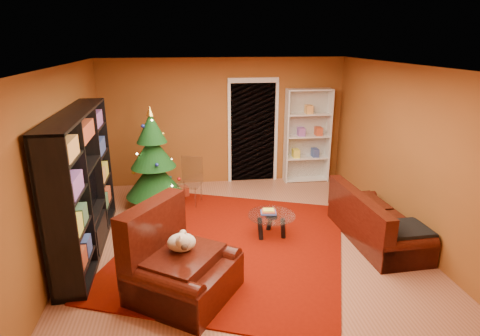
{
  "coord_description": "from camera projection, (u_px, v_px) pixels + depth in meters",
  "views": [
    {
      "loc": [
        -0.81,
        -5.42,
        2.95
      ],
      "look_at": [
        0.0,
        0.4,
        1.05
      ],
      "focal_mm": 30.0,
      "sensor_mm": 36.0,
      "label": 1
    }
  ],
  "objects": [
    {
      "name": "floor",
      "position": [
        244.0,
        243.0,
        6.13
      ],
      "size": [
        5.0,
        5.5,
        0.05
      ],
      "primitive_type": "cube",
      "color": "#94563C",
      "rests_on": "ground"
    },
    {
      "name": "ceiling",
      "position": [
        244.0,
        64.0,
        5.32
      ],
      "size": [
        5.0,
        5.5,
        0.05
      ],
      "primitive_type": "cube",
      "color": "silver",
      "rests_on": "wall_back"
    },
    {
      "name": "wall_back",
      "position": [
        224.0,
        122.0,
        8.34
      ],
      "size": [
        5.0,
        0.05,
        2.6
      ],
      "primitive_type": "cube",
      "color": "brown",
      "rests_on": "ground"
    },
    {
      "name": "wall_left",
      "position": [
        59.0,
        167.0,
        5.39
      ],
      "size": [
        0.05,
        5.5,
        2.6
      ],
      "primitive_type": "cube",
      "color": "brown",
      "rests_on": "ground"
    },
    {
      "name": "wall_right",
      "position": [
        409.0,
        153.0,
        6.06
      ],
      "size": [
        0.05,
        5.5,
        2.6
      ],
      "primitive_type": "cube",
      "color": "brown",
      "rests_on": "ground"
    },
    {
      "name": "doorway",
      "position": [
        253.0,
        133.0,
        8.45
      ],
      "size": [
        1.06,
        0.6,
        2.16
      ],
      "primitive_type": null,
      "color": "black",
      "rests_on": "floor"
    },
    {
      "name": "rug",
      "position": [
        234.0,
        245.0,
        5.99
      ],
      "size": [
        4.23,
        4.53,
        0.02
      ],
      "primitive_type": "cube",
      "rotation": [
        0.0,
        0.0,
        -0.37
      ],
      "color": "#680D01",
      "rests_on": "floor"
    },
    {
      "name": "media_unit",
      "position": [
        82.0,
        184.0,
        5.61
      ],
      "size": [
        0.47,
        2.65,
        2.03
      ],
      "primitive_type": null,
      "rotation": [
        0.0,
        0.0,
        0.03
      ],
      "color": "black",
      "rests_on": "floor"
    },
    {
      "name": "christmas_tree",
      "position": [
        153.0,
        159.0,
        7.14
      ],
      "size": [
        1.33,
        1.33,
        1.87
      ],
      "primitive_type": null,
      "rotation": [
        0.0,
        0.0,
        -0.32
      ],
      "color": "#0E3B12",
      "rests_on": "floor"
    },
    {
      "name": "gift_box_teal",
      "position": [
        161.0,
        185.0,
        8.0
      ],
      "size": [
        0.42,
        0.42,
        0.32
      ],
      "primitive_type": "cube",
      "rotation": [
        0.0,
        0.0,
        -0.43
      ],
      "color": "#16606D",
      "rests_on": "floor"
    },
    {
      "name": "gift_box_red",
      "position": [
        183.0,
        192.0,
        7.84
      ],
      "size": [
        0.26,
        0.26,
        0.2
      ],
      "primitive_type": "cube",
      "rotation": [
        0.0,
        0.0,
        0.36
      ],
      "color": "maroon",
      "rests_on": "floor"
    },
    {
      "name": "white_bookshelf",
      "position": [
        307.0,
        136.0,
        8.47
      ],
      "size": [
        0.94,
        0.35,
        2.03
      ],
      "primitive_type": null,
      "rotation": [
        0.0,
        0.0,
        -0.01
      ],
      "color": "white",
      "rests_on": "floor"
    },
    {
      "name": "armchair",
      "position": [
        184.0,
        262.0,
        4.69
      ],
      "size": [
        1.62,
        1.62,
        0.91
      ],
      "primitive_type": null,
      "rotation": [
        0.0,
        0.0,
        0.98
      ],
      "color": "black",
      "rests_on": "rug"
    },
    {
      "name": "dog",
      "position": [
        182.0,
        242.0,
        4.69
      ],
      "size": [
        0.47,
        0.5,
        0.3
      ],
      "primitive_type": null,
      "rotation": [
        0.0,
        0.0,
        0.98
      ],
      "color": "beige",
      "rests_on": "armchair"
    },
    {
      "name": "sofa",
      "position": [
        378.0,
        216.0,
        6.06
      ],
      "size": [
        0.89,
        1.85,
        0.78
      ],
      "primitive_type": null,
      "rotation": [
        0.0,
        0.0,
        1.61
      ],
      "color": "black",
      "rests_on": "rug"
    },
    {
      "name": "coffee_table",
      "position": [
        271.0,
        225.0,
        6.21
      ],
      "size": [
        0.83,
        0.83,
        0.46
      ],
      "primitive_type": null,
      "rotation": [
        0.0,
        0.0,
        -0.14
      ],
      "color": "gray",
      "rests_on": "rug"
    },
    {
      "name": "acrylic_chair",
      "position": [
        189.0,
        184.0,
        7.37
      ],
      "size": [
        0.54,
        0.56,
        0.8
      ],
      "primitive_type": null,
      "rotation": [
        0.0,
        0.0,
        -0.36
      ],
      "color": "#66605B",
      "rests_on": "rug"
    }
  ]
}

